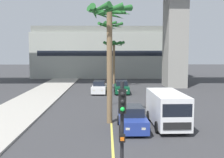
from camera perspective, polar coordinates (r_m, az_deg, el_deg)
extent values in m
cube|color=#DBCC4C|center=(27.02, -0.37, -5.32)|extent=(0.14, 56.00, 0.01)
cube|color=gray|center=(41.84, 12.85, 8.11)|extent=(2.80, 4.40, 14.10)
cube|color=#ADB2A8|center=(56.29, -0.71, 4.89)|extent=(29.87, 8.00, 8.81)
cube|color=gray|center=(56.45, -0.71, 9.98)|extent=(29.27, 7.20, 1.20)
cube|color=black|center=(52.27, -0.68, 5.32)|extent=(26.88, 0.04, 1.00)
cube|color=white|center=(34.26, -2.64, -2.02)|extent=(1.86, 4.16, 0.80)
cube|color=black|center=(34.33, -2.63, -0.86)|extent=(1.47, 2.10, 0.60)
cube|color=#F2EDCC|center=(32.24, -2.06, -2.41)|extent=(0.24, 0.09, 0.14)
cube|color=#F2EDCC|center=(32.30, -3.71, -2.40)|extent=(0.24, 0.09, 0.14)
cylinder|color=black|center=(32.99, -1.39, -2.76)|extent=(0.25, 0.65, 0.64)
cylinder|color=black|center=(33.11, -4.19, -2.75)|extent=(0.25, 0.65, 0.64)
cylinder|color=black|center=(35.51, -1.20, -2.17)|extent=(0.25, 0.65, 0.64)
cylinder|color=black|center=(35.61, -3.80, -2.15)|extent=(0.25, 0.65, 0.64)
cube|color=navy|center=(18.52, 4.19, -8.63)|extent=(1.74, 4.11, 0.80)
cube|color=black|center=(18.51, 4.16, -6.47)|extent=(1.41, 2.06, 0.60)
cube|color=#F2EDCC|center=(16.63, 6.51, -10.13)|extent=(0.24, 0.08, 0.14)
cube|color=#F2EDCC|center=(16.53, 3.25, -10.20)|extent=(0.24, 0.08, 0.14)
cylinder|color=black|center=(17.47, 7.28, -10.42)|extent=(0.23, 0.64, 0.64)
cylinder|color=black|center=(17.30, 1.90, -10.54)|extent=(0.23, 0.64, 0.64)
cylinder|color=black|center=(19.90, 6.16, -8.41)|extent=(0.23, 0.64, 0.64)
cylinder|color=black|center=(19.75, 1.46, -8.48)|extent=(0.23, 0.64, 0.64)
cube|color=#0C4728|center=(34.35, 1.99, -1.99)|extent=(1.72, 4.11, 0.80)
cube|color=black|center=(34.42, 1.98, -0.84)|extent=(1.40, 2.06, 0.60)
cube|color=#F2EDCC|center=(32.39, 3.01, -2.37)|extent=(0.24, 0.08, 0.14)
cube|color=#F2EDCC|center=(32.33, 1.36, -2.38)|extent=(0.24, 0.08, 0.14)
cylinder|color=black|center=(33.19, 3.50, -2.72)|extent=(0.22, 0.64, 0.64)
cylinder|color=black|center=(33.10, 0.71, -2.74)|extent=(0.22, 0.64, 0.64)
cylinder|color=black|center=(35.70, 3.16, -2.13)|extent=(0.22, 0.64, 0.64)
cylinder|color=black|center=(35.61, 0.57, -2.14)|extent=(0.22, 0.64, 0.64)
cube|color=white|center=(19.47, 11.23, -5.81)|extent=(2.13, 5.25, 2.10)
cube|color=black|center=(16.97, 13.30, -6.34)|extent=(1.80, 0.13, 0.80)
cube|color=black|center=(17.13, 13.28, -9.42)|extent=(1.70, 0.10, 0.44)
cylinder|color=black|center=(18.47, 15.24, -9.49)|extent=(0.28, 0.77, 0.76)
cylinder|color=black|center=(17.99, 9.38, -9.77)|extent=(0.28, 0.77, 0.76)
cylinder|color=black|center=(21.37, 12.69, -7.37)|extent=(0.28, 0.77, 0.76)
cylinder|color=black|center=(20.96, 7.62, -7.53)|extent=(0.28, 0.77, 0.76)
cylinder|color=black|center=(9.20, 2.05, -13.64)|extent=(0.12, 0.12, 4.20)
cube|color=black|center=(8.68, 2.14, -4.57)|extent=(0.24, 0.20, 0.76)
sphere|color=black|center=(8.54, 2.18, -3.10)|extent=(0.14, 0.14, 0.14)
sphere|color=black|center=(8.58, 2.17, -4.68)|extent=(0.14, 0.14, 0.14)
sphere|color=#19D83F|center=(8.63, 2.17, -6.25)|extent=(0.14, 0.14, 0.14)
cube|color=black|center=(8.99, 2.10, -12.09)|extent=(0.20, 0.16, 0.24)
cube|color=orange|center=(8.92, 2.13, -12.25)|extent=(0.12, 0.03, 0.12)
cylinder|color=black|center=(26.51, -0.37, -0.95)|extent=(0.12, 0.12, 4.20)
cube|color=black|center=(26.24, -0.37, 2.27)|extent=(0.24, 0.20, 0.76)
sphere|color=black|center=(26.13, -0.36, 2.79)|extent=(0.14, 0.14, 0.14)
sphere|color=black|center=(26.14, -0.36, 2.26)|extent=(0.14, 0.14, 0.14)
sphere|color=#19D83F|center=(26.16, -0.36, 1.74)|extent=(0.14, 0.14, 0.14)
cube|color=black|center=(26.36, -0.37, -0.33)|extent=(0.20, 0.16, 0.24)
cube|color=orange|center=(26.28, -0.36, -0.35)|extent=(0.12, 0.03, 0.12)
cylinder|color=brown|center=(19.69, -0.51, 2.37)|extent=(0.40, 0.40, 8.03)
sphere|color=#236028|center=(19.90, -0.53, 14.44)|extent=(0.60, 0.60, 0.60)
cone|color=#236028|center=(20.02, 2.54, 13.58)|extent=(0.69, 2.18, 0.96)
cone|color=#236028|center=(20.60, 1.63, 13.52)|extent=(1.79, 1.86, 0.87)
cone|color=#236028|center=(20.88, -0.32, 13.14)|extent=(2.16, 0.60, 1.03)
cone|color=#236028|center=(20.62, -2.57, 13.29)|extent=(1.87, 1.77, 1.00)
cone|color=#236028|center=(19.96, -3.61, 13.49)|extent=(0.63, 2.16, 1.03)
cone|color=#236028|center=(19.14, -2.79, 14.24)|extent=(1.83, 1.82, 0.79)
cone|color=#236028|center=(18.81, -0.76, 13.97)|extent=(2.16, 0.61, 1.03)
cone|color=#236028|center=(19.09, 1.56, 14.25)|extent=(1.93, 1.70, 0.80)
cylinder|color=brown|center=(38.99, -0.31, 4.62)|extent=(0.44, 0.44, 8.90)
sphere|color=#236028|center=(39.18, -0.31, 11.36)|extent=(0.60, 0.60, 0.60)
cone|color=#236028|center=(39.23, 1.45, 11.09)|extent=(0.52, 2.42, 0.79)
cone|color=#236028|center=(40.16, 0.58, 10.86)|extent=(2.27, 1.65, 0.93)
cone|color=#236028|center=(40.29, -0.70, 10.71)|extent=(2.43, 0.94, 1.09)
cone|color=#236028|center=(39.75, -1.83, 10.96)|extent=(1.59, 2.30, 0.86)
cone|color=#236028|center=(38.69, -1.94, 11.15)|extent=(1.36, 2.38, 0.81)
cone|color=#236028|center=(38.03, -0.83, 11.27)|extent=(2.43, 1.13, 0.78)
cone|color=#236028|center=(38.20, 0.75, 10.98)|extent=(2.20, 1.75, 1.10)
cylinder|color=brown|center=(44.09, 0.39, 3.16)|extent=(0.36, 0.36, 6.47)
sphere|color=#236028|center=(44.07, 0.39, 7.56)|extent=(0.60, 0.60, 0.60)
cone|color=#236028|center=(44.06, 1.86, 7.10)|extent=(0.53, 2.28, 1.09)
cone|color=#236028|center=(44.87, 1.41, 7.28)|extent=(1.89, 1.95, 0.81)
cone|color=#236028|center=(45.18, 0.56, 7.18)|extent=(2.32, 0.76, 0.94)
cone|color=#236028|center=(44.84, -0.66, 7.17)|extent=(1.91, 1.93, 0.97)
cone|color=#236028|center=(43.90, -1.06, 7.27)|extent=(0.75, 2.32, 0.87)
cone|color=#236028|center=(43.21, -0.57, 7.30)|extent=(2.00, 1.83, 0.86)
cone|color=#236028|center=(42.95, 0.40, 7.16)|extent=(2.28, 0.48, 1.06)
cone|color=#236028|center=(43.24, 1.38, 7.34)|extent=(2.03, 1.80, 0.81)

